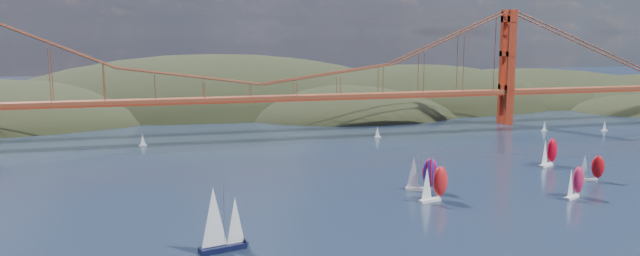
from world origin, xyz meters
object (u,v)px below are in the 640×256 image
object	(u,v)px
racer_0	(433,183)
sloop_navy	(220,220)
racer_1	(574,182)
racer_rwb	(421,173)
racer_3	(548,152)
racer_2	(591,167)

from	to	relation	value
racer_0	sloop_navy	bearing A→B (deg)	-174.59
sloop_navy	racer_1	xyz separation A→B (m)	(96.65, 16.68, -2.20)
racer_0	racer_rwb	size ratio (longest dim) A/B	0.99
racer_rwb	racer_3	bearing A→B (deg)	41.17
sloop_navy	racer_0	size ratio (longest dim) A/B	1.45
racer_0	racer_1	xyz separation A→B (m)	(38.18, -6.93, -0.44)
racer_3	sloop_navy	bearing A→B (deg)	179.00
racer_1	racer_2	bearing A→B (deg)	13.86
racer_3	racer_1	bearing A→B (deg)	-142.15
racer_0	racer_3	xyz separation A→B (m)	(56.35, 30.41, -0.05)
racer_2	racer_rwb	size ratio (longest dim) A/B	0.83
racer_1	racer_3	xyz separation A→B (m)	(18.17, 37.34, 0.39)
racer_0	racer_3	size ratio (longest dim) A/B	1.01
sloop_navy	racer_3	size ratio (longest dim) A/B	1.47
racer_2	racer_rwb	bearing A→B (deg)	-162.94
sloop_navy	racer_2	distance (m)	118.91
racer_0	racer_2	world-z (taller)	racer_0
racer_2	sloop_navy	bearing A→B (deg)	-144.44
racer_2	racer_3	bearing A→B (deg)	108.56
sloop_navy	racer_0	bearing A→B (deg)	6.55
racer_rwb	racer_2	bearing A→B (deg)	19.24
racer_1	sloop_navy	bearing A→B (deg)	162.06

